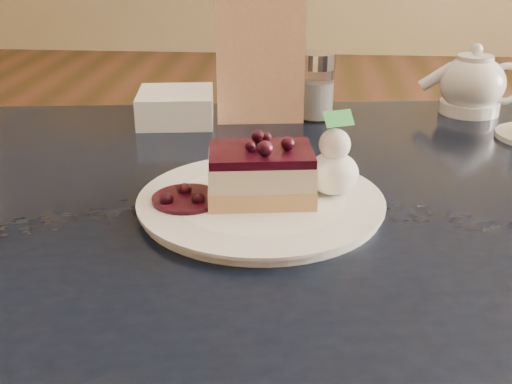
# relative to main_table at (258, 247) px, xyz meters

# --- Properties ---
(main_table) EXTENTS (1.30, 0.95, 0.75)m
(main_table) POSITION_rel_main_table_xyz_m (0.00, 0.00, 0.00)
(main_table) COLOR black
(main_table) RESTS_ON ground
(dessert_plate) EXTENTS (0.28, 0.28, 0.01)m
(dessert_plate) POSITION_rel_main_table_xyz_m (0.01, -0.05, 0.08)
(dessert_plate) COLOR white
(dessert_plate) RESTS_ON main_table
(cheesecake_slice) EXTENTS (0.13, 0.10, 0.06)m
(cheesecake_slice) POSITION_rel_main_table_xyz_m (0.01, -0.05, 0.12)
(cheesecake_slice) COLOR #E0B773
(cheesecake_slice) RESTS_ON dessert_plate
(whipped_cream) EXTENTS (0.06, 0.06, 0.05)m
(whipped_cream) POSITION_rel_main_table_xyz_m (0.09, -0.03, 0.12)
(whipped_cream) COLOR white
(whipped_cream) RESTS_ON dessert_plate
(berry_sauce) EXTENTS (0.08, 0.08, 0.01)m
(berry_sauce) POSITION_rel_main_table_xyz_m (-0.08, -0.07, 0.09)
(berry_sauce) COLOR black
(berry_sauce) RESTS_ON dessert_plate
(tea_set) EXTENTS (0.24, 0.25, 0.11)m
(tea_set) POSITION_rel_main_table_xyz_m (0.35, 0.34, 0.12)
(tea_set) COLOR white
(tea_set) RESTS_ON main_table
(menu_card) EXTENTS (0.14, 0.05, 0.22)m
(menu_card) POSITION_rel_main_table_xyz_m (-0.02, 0.29, 0.19)
(menu_card) COLOR #F6ECAD
(menu_card) RESTS_ON main_table
(sugar_shaker) EXTENTS (0.06, 0.06, 0.11)m
(sugar_shaker) POSITION_rel_main_table_xyz_m (0.07, 0.31, 0.14)
(sugar_shaker) COLOR white
(sugar_shaker) RESTS_ON main_table
(napkin_stack) EXTENTS (0.14, 0.14, 0.05)m
(napkin_stack) POSITION_rel_main_table_xyz_m (-0.16, 0.28, 0.10)
(napkin_stack) COLOR white
(napkin_stack) RESTS_ON main_table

